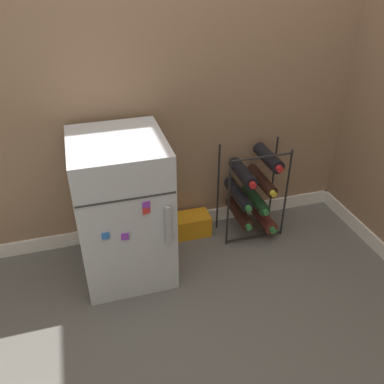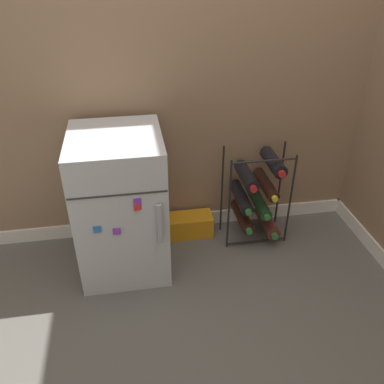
% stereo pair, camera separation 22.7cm
% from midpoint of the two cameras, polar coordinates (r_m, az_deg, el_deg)
% --- Properties ---
extents(ground_plane, '(14.00, 14.00, 0.00)m').
position_cam_midpoint_polar(ground_plane, '(2.24, 7.70, -13.87)').
color(ground_plane, '#56544F').
extents(wall_back, '(6.89, 0.07, 2.50)m').
position_cam_midpoint_polar(wall_back, '(2.23, 5.08, 22.60)').
color(wall_back, '#84664C').
rests_on(wall_back, ground_plane).
extents(mini_fridge, '(0.46, 0.53, 0.79)m').
position_cam_midpoint_polar(mini_fridge, '(2.18, -7.01, -1.77)').
color(mini_fridge, '#B7BABF').
rests_on(mini_fridge, ground_plane).
extents(wine_rack, '(0.38, 0.32, 0.59)m').
position_cam_midpoint_polar(wine_rack, '(2.47, 11.67, -0.57)').
color(wine_rack, black).
rests_on(wine_rack, ground_plane).
extents(soda_box, '(0.29, 0.14, 0.14)m').
position_cam_midpoint_polar(soda_box, '(2.56, 2.17, -4.72)').
color(soda_box, orange).
rests_on(soda_box, ground_plane).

